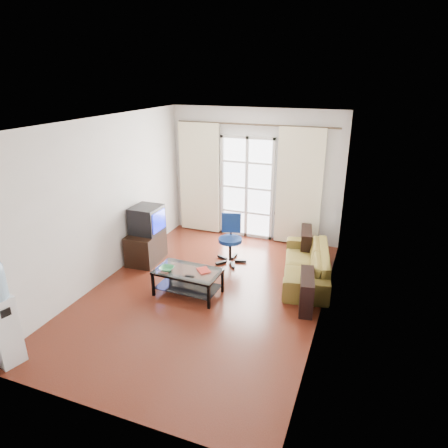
# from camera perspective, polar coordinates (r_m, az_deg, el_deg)

# --- Properties ---
(floor) EXTENTS (5.20, 5.20, 0.00)m
(floor) POSITION_cam_1_polar(r_m,az_deg,el_deg) (6.53, -2.59, -9.82)
(floor) COLOR #612616
(floor) RESTS_ON ground
(ceiling) EXTENTS (5.20, 5.20, 0.00)m
(ceiling) POSITION_cam_1_polar(r_m,az_deg,el_deg) (5.66, -3.04, 14.42)
(ceiling) COLOR white
(ceiling) RESTS_ON wall_back
(wall_back) EXTENTS (3.60, 0.02, 2.70)m
(wall_back) POSITION_cam_1_polar(r_m,az_deg,el_deg) (8.31, 4.42, 6.98)
(wall_back) COLOR silver
(wall_back) RESTS_ON floor
(wall_front) EXTENTS (3.60, 0.02, 2.70)m
(wall_front) POSITION_cam_1_polar(r_m,az_deg,el_deg) (3.94, -18.28, -10.45)
(wall_front) COLOR silver
(wall_front) RESTS_ON floor
(wall_left) EXTENTS (0.02, 5.20, 2.70)m
(wall_left) POSITION_cam_1_polar(r_m,az_deg,el_deg) (6.85, -16.75, 3.14)
(wall_left) COLOR silver
(wall_left) RESTS_ON floor
(wall_right) EXTENTS (0.02, 5.20, 2.70)m
(wall_right) POSITION_cam_1_polar(r_m,az_deg,el_deg) (5.53, 14.57, -0.83)
(wall_right) COLOR silver
(wall_right) RESTS_ON floor
(french_door) EXTENTS (1.16, 0.06, 2.15)m
(french_door) POSITION_cam_1_polar(r_m,az_deg,el_deg) (8.37, 3.27, 5.17)
(french_door) COLOR white
(french_door) RESTS_ON wall_back
(curtain_rod) EXTENTS (3.30, 0.04, 0.04)m
(curtain_rod) POSITION_cam_1_polar(r_m,az_deg,el_deg) (8.03, 4.41, 13.98)
(curtain_rod) COLOR #4C3F2D
(curtain_rod) RESTS_ON wall_back
(curtain_left) EXTENTS (0.90, 0.07, 2.35)m
(curtain_left) POSITION_cam_1_polar(r_m,az_deg,el_deg) (8.64, -3.53, 6.52)
(curtain_left) COLOR #FBF3CA
(curtain_left) RESTS_ON curtain_rod
(curtain_right) EXTENTS (0.90, 0.07, 2.35)m
(curtain_right) POSITION_cam_1_polar(r_m,az_deg,el_deg) (8.03, 10.67, 5.08)
(curtain_right) COLOR #FBF3CA
(curtain_right) RESTS_ON curtain_rod
(radiator) EXTENTS (0.64, 0.12, 0.64)m
(radiator) POSITION_cam_1_polar(r_m,az_deg,el_deg) (8.34, 9.29, -0.53)
(radiator) COLOR gray
(radiator) RESTS_ON floor
(sofa) EXTENTS (2.10, 1.37, 0.54)m
(sofa) POSITION_cam_1_polar(r_m,az_deg,el_deg) (7.00, 11.65, -5.57)
(sofa) COLOR brown
(sofa) RESTS_ON floor
(coffee_table) EXTENTS (1.05, 0.62, 0.42)m
(coffee_table) POSITION_cam_1_polar(r_m,az_deg,el_deg) (6.41, -5.17, -7.80)
(coffee_table) COLOR silver
(coffee_table) RESTS_ON floor
(bowl) EXTENTS (0.24, 0.24, 0.05)m
(bowl) POSITION_cam_1_polar(r_m,az_deg,el_deg) (6.37, -8.18, -6.33)
(bowl) COLOR green
(bowl) RESTS_ON coffee_table
(book) EXTENTS (0.40, 0.40, 0.02)m
(book) POSITION_cam_1_polar(r_m,az_deg,el_deg) (6.27, -3.65, -6.79)
(book) COLOR red
(book) RESTS_ON coffee_table
(remote) EXTENTS (0.15, 0.06, 0.02)m
(remote) POSITION_cam_1_polar(r_m,az_deg,el_deg) (6.15, -4.91, -7.42)
(remote) COLOR black
(remote) RESTS_ON coffee_table
(tv_stand) EXTENTS (0.57, 0.80, 0.56)m
(tv_stand) POSITION_cam_1_polar(r_m,az_deg,el_deg) (7.59, -11.09, -3.25)
(tv_stand) COLOR black
(tv_stand) RESTS_ON floor
(crt_tv) EXTENTS (0.55, 0.54, 0.49)m
(crt_tv) POSITION_cam_1_polar(r_m,az_deg,el_deg) (7.45, -11.10, 0.67)
(crt_tv) COLOR black
(crt_tv) RESTS_ON tv_stand
(task_chair) EXTENTS (0.75, 0.75, 0.90)m
(task_chair) POSITION_cam_1_polar(r_m,az_deg,el_deg) (7.44, 0.91, -3.49)
(task_chair) COLOR black
(task_chair) RESTS_ON floor
(water_cooler) EXTENTS (0.35, 0.35, 1.39)m
(water_cooler) POSITION_cam_1_polar(r_m,az_deg,el_deg) (5.44, -29.40, -10.72)
(water_cooler) COLOR white
(water_cooler) RESTS_ON floor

